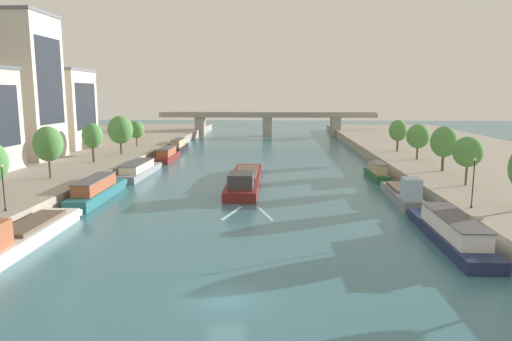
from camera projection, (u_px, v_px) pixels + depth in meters
ground_plane at (226, 300)px, 29.16m from camera, size 400.00×400.00×0.00m
quay_left at (49, 159)px, 84.98m from camera, size 36.00×170.00×1.92m
quay_right at (480, 162)px, 81.45m from camera, size 36.00×170.00×1.92m
barge_midriver at (245, 179)px, 64.81m from camera, size 4.25×24.07×3.06m
wake_behind_barge at (248, 213)px, 50.10m from camera, size 5.60×5.89×0.03m
moored_boat_left_near at (20, 235)px, 39.32m from camera, size 3.62×16.50×3.25m
moored_boat_left_lone at (97, 190)px, 56.73m from camera, size 3.14×15.49×2.77m
moored_boat_left_far at (139, 170)px, 73.05m from camera, size 3.39×15.99×2.27m
moored_boat_left_gap_after at (167, 155)px, 90.07m from camera, size 3.03×13.31×2.51m
moored_boat_left_midway at (179, 146)px, 103.94m from camera, size 2.76×13.50×2.81m
moored_boat_right_far at (451, 231)px, 40.19m from camera, size 3.17×16.73×2.53m
moored_boat_right_end at (403, 193)px, 55.41m from camera, size 2.68×13.09×3.51m
moored_boat_right_gap_after at (377, 172)px, 70.16m from camera, size 2.04×10.08×2.64m
tree_left_end_of_row at (48, 144)px, 59.76m from camera, size 3.69×3.69×6.70m
tree_left_by_lamp at (92, 136)px, 73.80m from camera, size 3.23×3.23×6.19m
tree_left_midway at (120, 130)px, 84.26m from camera, size 4.49×4.49×6.87m
tree_left_third at (136, 130)px, 96.80m from camera, size 3.35×3.35×5.22m
tree_right_far at (468, 152)px, 55.14m from camera, size 3.50×3.50×5.81m
tree_right_nearest at (444, 142)px, 65.48m from camera, size 3.70×3.70×6.30m
tree_right_by_lamp at (418, 136)px, 77.00m from camera, size 3.79×3.79×5.82m
tree_right_midway at (398, 131)px, 87.86m from camera, size 3.38×3.38×5.95m
lamppost_left_bank at (3, 185)px, 43.13m from camera, size 0.28×0.28×4.39m
lamppost_right_bank at (473, 181)px, 44.29m from camera, size 0.28×0.28×4.80m
building_left_middle at (15, 87)px, 76.86m from camera, size 12.43×10.98×23.77m
building_left_far_end at (61, 109)px, 93.20m from camera, size 10.65×12.22×15.61m
bridge_far at (267, 121)px, 141.05m from camera, size 65.00×4.40×7.18m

